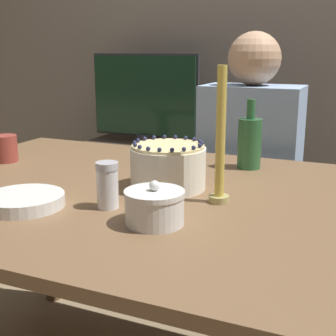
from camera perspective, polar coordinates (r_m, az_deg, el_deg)
name	(u,v)px	position (r m, az deg, el deg)	size (l,w,h in m)	color
wall_behind	(257,20)	(2.61, 10.78, 17.27)	(8.00, 0.05, 2.60)	slate
dining_table	(136,222)	(1.38, -3.94, -6.59)	(1.53, 1.09, 0.76)	brown
cake	(168,167)	(1.34, 0.00, 0.17)	(0.22, 0.22, 0.14)	white
sugar_bowl	(155,207)	(1.07, -1.65, -4.77)	(0.14, 0.14, 0.10)	white
sugar_shaker	(107,185)	(1.18, -7.39, -2.06)	(0.06, 0.06, 0.12)	white
plate_stack	(24,201)	(1.25, -17.15, -3.83)	(0.21, 0.21, 0.03)	white
candle	(220,147)	(1.20, 6.39, 2.61)	(0.05, 0.05, 0.35)	tan
bottle	(250,142)	(1.59, 9.91, 3.13)	(0.08, 0.08, 0.23)	#2D6638
cup	(5,149)	(1.76, -19.24, 2.26)	(0.09, 0.09, 0.09)	#993D33
person_man_blue_shirt	(248,198)	(2.03, 9.76, -3.65)	(0.40, 0.34, 1.22)	#473D33
side_cabinet	(146,199)	(2.68, -2.75, -3.78)	(0.67, 0.43, 0.65)	#382D23
tv_monitor	(145,97)	(2.56, -2.88, 8.58)	(0.62, 0.10, 0.48)	#2D2D33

